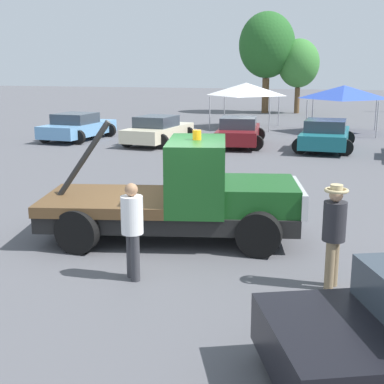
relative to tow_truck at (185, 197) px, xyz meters
The scene contains 12 objects.
ground_plane 0.97m from the tow_truck, 165.96° to the right, with size 160.00×160.00×0.00m, color #545459.
tow_truck is the anchor object (origin of this frame).
person_near_truck 3.57m from the tow_truck, 29.11° to the right, with size 0.39×0.39×1.75m.
person_at_hood 2.38m from the tow_truck, 93.76° to the right, with size 0.38×0.38×1.69m.
parked_car_skyblue 16.82m from the tow_truck, 126.79° to the left, with size 2.64×4.60×1.34m.
parked_car_cream 14.42m from the tow_truck, 113.21° to the left, with size 2.62×4.60×1.34m.
parked_car_maroon 13.97m from the tow_truck, 97.94° to the left, with size 2.82×4.67×1.34m.
parked_car_teal 13.92m from the tow_truck, 81.85° to the left, with size 2.50×4.57×1.34m.
canopy_tent_white 21.68m from the tow_truck, 98.52° to the left, with size 3.55×3.55×2.65m.
canopy_tent_blue 20.60m from the tow_truck, 83.16° to the left, with size 3.63×3.63×2.59m.
tree_left 32.80m from the tow_truck, 96.89° to the left, with size 4.33×4.33×7.73m.
tree_center 32.84m from the tow_truck, 92.55° to the left, with size 3.19×3.19×5.69m.
Camera 1 is at (3.72, -10.24, 3.57)m, focal length 50.00 mm.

